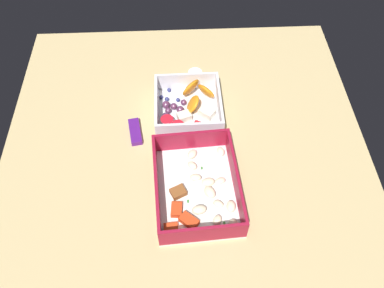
# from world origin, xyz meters

# --- Properties ---
(table_surface) EXTENTS (0.80, 0.80, 0.02)m
(table_surface) POSITION_xyz_m (0.00, 0.00, 0.01)
(table_surface) COLOR tan
(table_surface) RESTS_ON ground
(pasta_container) EXTENTS (0.23, 0.18, 0.06)m
(pasta_container) POSITION_xyz_m (-0.12, -0.02, 0.04)
(pasta_container) COLOR white
(pasta_container) RESTS_ON table_surface
(fruit_bowl) EXTENTS (0.16, 0.15, 0.06)m
(fruit_bowl) POSITION_xyz_m (0.09, -0.01, 0.04)
(fruit_bowl) COLOR white
(fruit_bowl) RESTS_ON table_surface
(candy_bar) EXTENTS (0.07, 0.03, 0.01)m
(candy_bar) POSITION_xyz_m (0.03, 0.11, 0.03)
(candy_bar) COLOR #51197A
(candy_bar) RESTS_ON table_surface
(paper_cup_liner) EXTENTS (0.04, 0.04, 0.02)m
(paper_cup_liner) POSITION_xyz_m (0.21, -0.03, 0.03)
(paper_cup_liner) COLOR white
(paper_cup_liner) RESTS_ON table_surface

